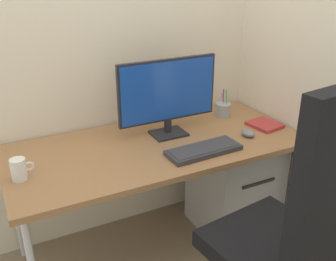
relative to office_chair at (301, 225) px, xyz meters
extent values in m
plane|color=gray|center=(-0.24, 0.85, -0.67)|extent=(8.00, 8.00, 0.00)
cube|color=beige|center=(-0.24, 1.25, 0.73)|extent=(2.93, 0.04, 2.80)
cube|color=beige|center=(0.60, 0.66, 0.73)|extent=(0.04, 2.05, 2.80)
cube|color=#996B42|center=(-0.24, 0.85, 0.03)|extent=(1.61, 0.73, 0.03)
cylinder|color=silver|center=(0.51, 0.54, -0.33)|extent=(0.03, 0.03, 0.69)
cylinder|color=silver|center=(-0.98, 1.16, -0.33)|extent=(0.03, 0.03, 0.69)
cylinder|color=silver|center=(0.51, 1.16, -0.33)|extent=(0.03, 0.03, 0.69)
cube|color=black|center=(-0.02, 0.12, -0.20)|extent=(0.57, 0.55, 0.08)
cube|color=#B2B5BA|center=(0.31, 0.85, -0.36)|extent=(0.47, 0.45, 0.63)
cube|color=#262628|center=(0.31, 0.62, -0.23)|extent=(0.23, 0.01, 0.02)
cube|color=black|center=(-0.12, 0.93, 0.05)|extent=(0.19, 0.15, 0.01)
cube|color=black|center=(-0.12, 0.94, 0.10)|extent=(0.04, 0.02, 0.09)
cube|color=black|center=(-0.12, 0.94, 0.31)|extent=(0.58, 0.02, 0.35)
cube|color=#1947B2|center=(-0.12, 0.93, 0.31)|extent=(0.56, 0.01, 0.33)
cube|color=#333338|center=(-0.06, 0.64, 0.06)|extent=(0.40, 0.17, 0.03)
cube|color=#333338|center=(-0.06, 0.64, 0.07)|extent=(0.37, 0.14, 0.00)
ellipsoid|color=slate|center=(0.27, 0.70, 0.07)|extent=(0.07, 0.09, 0.04)
cylinder|color=#9EA0A5|center=(0.32, 1.03, 0.09)|extent=(0.10, 0.10, 0.08)
cylinder|color=silver|center=(0.31, 1.03, 0.15)|extent=(0.02, 0.01, 0.12)
cylinder|color=silver|center=(0.33, 1.03, 0.15)|extent=(0.02, 0.01, 0.12)
torus|color=#3FAD59|center=(0.32, 1.03, 0.10)|extent=(0.03, 0.03, 0.01)
cylinder|color=purple|center=(0.33, 1.05, 0.15)|extent=(0.01, 0.01, 0.15)
cylinder|color=#3FAD59|center=(0.34, 1.02, 0.15)|extent=(0.02, 0.02, 0.15)
cube|color=#B23333|center=(0.45, 0.77, 0.06)|extent=(0.19, 0.20, 0.02)
cylinder|color=white|center=(-0.95, 0.79, 0.10)|extent=(0.07, 0.07, 0.10)
torus|color=white|center=(-0.91, 0.79, 0.10)|extent=(0.05, 0.01, 0.05)
camera|label=1|loc=(-1.06, -0.91, 0.99)|focal=42.28mm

